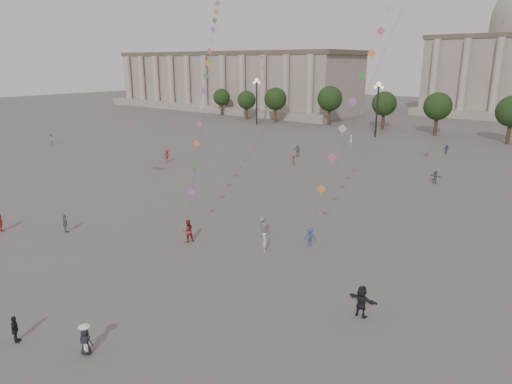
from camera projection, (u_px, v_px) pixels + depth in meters
The scene contains 23 objects.
ground at pixel (117, 301), 28.44m from camera, with size 360.00×360.00×0.00m, color #504E4B.
hall_west at pixel (230, 81), 141.61m from camera, with size 84.00×26.22×17.20m.
tree_row at pixel (470, 111), 85.34m from camera, with size 137.12×5.12×8.00m.
lamp_post_far_west at pixel (257, 93), 105.93m from camera, with size 2.00×0.90×10.65m.
lamp_post_mid_west at pixel (378, 99), 87.85m from camera, with size 2.00×0.90×10.65m.
person_crowd_0 at pixel (446, 149), 73.51m from camera, with size 0.88×0.37×1.50m, color navy.
person_crowd_1 at pixel (52, 139), 81.60m from camera, with size 0.93×0.72×1.91m, color #B2B3AF.
person_crowd_2 at pixel (167, 156), 67.20m from camera, with size 1.24×0.72×1.93m, color maroon.
person_crowd_3 at pixel (362, 301), 26.49m from camera, with size 1.79×0.57×1.94m, color black.
person_crowd_4 at pixel (427, 152), 71.49m from camera, with size 1.37×0.44×1.48m, color #B7B7B3.
person_crowd_6 at pixel (262, 226), 38.82m from camera, with size 1.11×0.64×1.71m, color slate.
person_crowd_10 at pixel (351, 141), 80.32m from camera, with size 0.69×0.45×1.89m, color silver.
person_crowd_12 at pixel (435, 177), 55.60m from camera, with size 1.51×0.48×1.63m, color slate.
person_crowd_13 at pixel (265, 242), 35.70m from camera, with size 0.56×0.37×1.53m, color silver.
person_crowd_16 at pixel (297, 151), 71.31m from camera, with size 1.09×0.45×1.85m, color slate.
person_crowd_17 at pixel (294, 161), 65.06m from camera, with size 0.96×0.55×1.48m, color brown.
tourist_0 at pixel (1, 223), 39.87m from camera, with size 0.93×0.39×1.59m, color #A0312B.
tourist_1 at pixel (15, 329), 24.09m from camera, with size 0.89×0.37×1.52m, color black.
tourist_3 at pixel (65, 224), 39.54m from camera, with size 0.96×0.40×1.64m, color slate.
kite_flyer_0 at pixel (188, 231), 37.53m from camera, with size 0.93×0.73×1.92m, color maroon.
kite_flyer_1 at pixel (310, 237), 36.67m from camera, with size 1.01×0.58×1.57m, color navy.
hat_person at pixel (85, 340), 23.08m from camera, with size 0.84×0.72×1.69m.
kite_train_west at pixel (216, 16), 60.18m from camera, with size 34.05×42.56×65.31m.
Camera 1 is at (22.75, -14.36, 14.40)m, focal length 32.00 mm.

